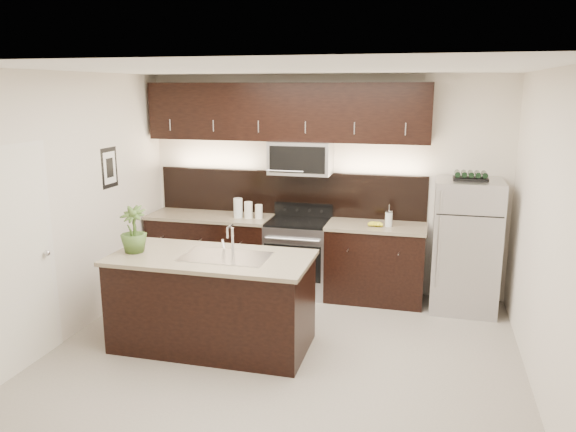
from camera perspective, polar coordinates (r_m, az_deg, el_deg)
name	(u,v)px	position (r m, az deg, el deg)	size (l,w,h in m)	color
ground	(283,353)	(5.65, -0.50, -13.78)	(4.50, 4.50, 0.00)	gray
room_walls	(270,183)	(5.11, -1.85, 3.42)	(4.52, 4.02, 2.71)	silver
counter_run	(283,255)	(7.11, -0.56, -4.01)	(3.51, 0.65, 0.94)	black
upper_fixtures	(287,121)	(6.95, -0.06, 9.62)	(3.49, 0.40, 1.66)	black
island	(212,301)	(5.68, -7.68, -8.55)	(1.96, 0.96, 0.94)	black
sink_faucet	(226,255)	(5.48, -6.34, -3.96)	(0.84, 0.50, 0.28)	silver
refrigerator	(466,246)	(6.76, 17.59, -2.92)	(0.74, 0.67, 1.53)	#B2B2B7
wine_rack	(471,176)	(6.59, 18.07, 3.86)	(0.38, 0.23, 0.09)	black
plant	(133,229)	(5.74, -15.43, -1.33)	(0.26, 0.26, 0.46)	#3B5823
canisters	(246,209)	(7.05, -4.30, 0.68)	(0.37, 0.12, 0.25)	silver
french_press	(389,219)	(6.70, 10.19, -0.25)	(0.09, 0.09, 0.26)	silver
bananas	(371,224)	(6.71, 8.45, -0.77)	(0.18, 0.14, 0.06)	yellow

